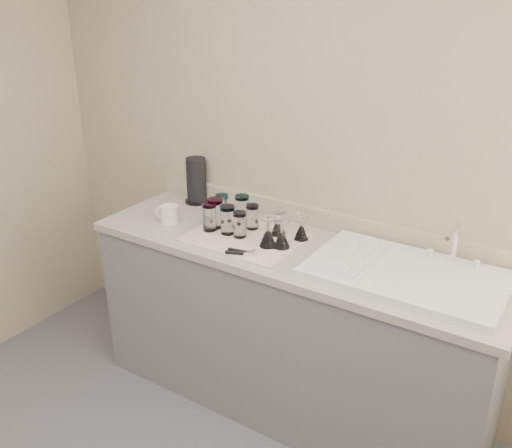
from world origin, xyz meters
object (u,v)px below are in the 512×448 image
Objects in this scene: goblet_back_left at (279,227)px; white_mug at (169,214)px; tumbler_cyan at (242,209)px; goblet_back_right at (301,231)px; tumbler_purple at (252,217)px; goblet_front_left at (268,236)px; can_opener at (241,252)px; paper_towel_roll at (196,181)px; sink_unit at (407,274)px; goblet_front_right at (282,238)px; tumbler_teal at (222,207)px; tumbler_extra at (215,213)px; tumbler_blue at (228,220)px; tumbler_lavender at (240,224)px; tumbler_magenta at (210,216)px; goblet_extra at (278,226)px.

goblet_back_left reaches higher than white_mug.
tumbler_cyan is at bearing 171.68° from goblet_back_left.
white_mug is at bearing -149.32° from tumbler_cyan.
goblet_back_right is at bearing -3.29° from tumbler_cyan.
goblet_front_left is at bearing -37.28° from tumbler_purple.
paper_towel_roll is (-0.60, 0.43, 0.11)m from can_opener.
white_mug is (-0.42, -0.16, -0.03)m from tumbler_purple.
goblet_back_left is at bearing 173.73° from sink_unit.
paper_towel_roll reaches higher than goblet_back_right.
goblet_front_right is at bearing -24.92° from tumbler_purple.
tumbler_extra reaches higher than tumbler_teal.
sink_unit is 3.16× the size of paper_towel_roll.
tumbler_purple is 0.22m from goblet_front_left.
tumbler_lavender is (0.07, -0.00, -0.01)m from tumbler_blue.
goblet_back_left is 0.14m from goblet_front_left.
goblet_front_right is at bearing 54.32° from can_opener.
tumbler_lavender reaches higher than goblet_back_right.
tumbler_purple is (0.20, -0.02, -0.00)m from tumbler_teal.
tumbler_magenta is 0.43m from paper_towel_roll.
tumbler_lavender is 1.02× the size of goblet_back_left.
tumbler_lavender is 0.50× the size of paper_towel_roll.
paper_towel_roll reaches higher than tumbler_blue.
tumbler_lavender is at bearing 175.11° from goblet_front_left.
goblet_back_left is 0.28m from can_opener.
tumbler_extra is at bearing 172.66° from goblet_front_left.
goblet_front_left is (0.38, -0.15, -0.02)m from tumbler_teal.
tumbler_extra is 0.41m from paper_towel_roll.
tumbler_magenta is at bearing -171.55° from tumbler_blue.
tumbler_teal is (-1.03, 0.09, 0.06)m from sink_unit.
goblet_extra reaches higher than white_mug.
tumbler_purple is 0.91× the size of can_opener.
tumbler_blue is at bearing -157.76° from goblet_back_right.
tumbler_purple and goblet_back_left have the same top height.
tumbler_magenta is 1.14× the size of goblet_back_right.
tumbler_magenta is 0.56× the size of paper_towel_roll.
goblet_front_right reaches higher than tumbler_purple.
tumbler_lavender is at bearing -152.43° from goblet_back_right.
tumbler_magenta is (-0.17, -0.13, 0.01)m from tumbler_purple.
sink_unit is 1.00m from tumbler_magenta.
tumbler_extra is 0.34m from goblet_front_left.
tumbler_magenta and tumbler_blue have the same top height.
tumbler_blue reaches higher than white_mug.
tumbler_teal is at bearing -26.55° from paper_towel_roll.
goblet_extra reaches higher than goblet_back_left.
goblet_back_left is 0.66m from paper_towel_roll.
tumbler_cyan is at bearing 120.58° from tumbler_lavender.
tumbler_magenta is at bearing 179.97° from goblet_front_left.
paper_towel_roll reaches higher than tumbler_magenta.
tumbler_extra reaches higher than goblet_back_left.
tumbler_extra is at bearing 84.06° from tumbler_magenta.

